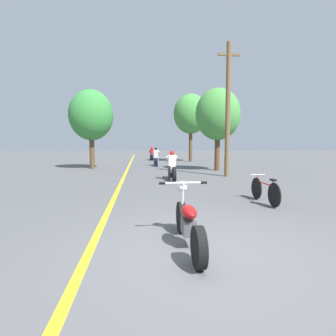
{
  "coord_description": "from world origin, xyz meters",
  "views": [
    {
      "loc": [
        -0.93,
        -3.83,
        1.63
      ],
      "look_at": [
        -0.05,
        4.16,
        0.9
      ],
      "focal_mm": 28.0,
      "sensor_mm": 36.0,
      "label": 1
    }
  ],
  "objects_px": {
    "roadside_tree_left": "(91,115)",
    "motorcycle_foreground": "(188,222)",
    "utility_pole": "(228,109)",
    "bicycle_parked": "(265,190)",
    "motorcycle_rider_far": "(152,155)",
    "roadside_tree_right_far": "(191,114)",
    "roadside_tree_right_near": "(218,115)",
    "motorcycle_rider_mid": "(156,159)",
    "motorcycle_rider_lead": "(172,169)"
  },
  "relations": [
    {
      "from": "roadside_tree_left",
      "to": "motorcycle_foreground",
      "type": "xyz_separation_m",
      "value": [
        3.89,
        -13.85,
        -3.12
      ]
    },
    {
      "from": "motorcycle_rider_mid",
      "to": "bicycle_parked",
      "type": "bearing_deg",
      "value": -80.21
    },
    {
      "from": "roadside_tree_left",
      "to": "motorcycle_rider_lead",
      "type": "relative_size",
      "value": 2.47
    },
    {
      "from": "motorcycle_foreground",
      "to": "motorcycle_rider_lead",
      "type": "distance_m",
      "value": 7.86
    },
    {
      "from": "roadside_tree_right_far",
      "to": "motorcycle_rider_far",
      "type": "bearing_deg",
      "value": 144.49
    },
    {
      "from": "roadside_tree_right_far",
      "to": "motorcycle_rider_far",
      "type": "height_order",
      "value": "roadside_tree_right_far"
    },
    {
      "from": "roadside_tree_right_near",
      "to": "roadside_tree_right_far",
      "type": "bearing_deg",
      "value": 90.07
    },
    {
      "from": "roadside_tree_right_far",
      "to": "bicycle_parked",
      "type": "bearing_deg",
      "value": -94.4
    },
    {
      "from": "motorcycle_rider_far",
      "to": "bicycle_parked",
      "type": "xyz_separation_m",
      "value": [
        2.2,
        -19.99,
        -0.18
      ]
    },
    {
      "from": "roadside_tree_left",
      "to": "motorcycle_foreground",
      "type": "height_order",
      "value": "roadside_tree_left"
    },
    {
      "from": "roadside_tree_right_near",
      "to": "bicycle_parked",
      "type": "relative_size",
      "value": 3.01
    },
    {
      "from": "utility_pole",
      "to": "roadside_tree_right_far",
      "type": "xyz_separation_m",
      "value": [
        0.4,
        11.49,
        1.02
      ]
    },
    {
      "from": "motorcycle_foreground",
      "to": "roadside_tree_left",
      "type": "bearing_deg",
      "value": 105.66
    },
    {
      "from": "roadside_tree_right_near",
      "to": "bicycle_parked",
      "type": "height_order",
      "value": "roadside_tree_right_near"
    },
    {
      "from": "utility_pole",
      "to": "roadside_tree_right_near",
      "type": "bearing_deg",
      "value": 82.28
    },
    {
      "from": "roadside_tree_left",
      "to": "motorcycle_foreground",
      "type": "bearing_deg",
      "value": -74.34
    },
    {
      "from": "utility_pole",
      "to": "motorcycle_rider_lead",
      "type": "relative_size",
      "value": 3.14
    },
    {
      "from": "motorcycle_rider_lead",
      "to": "roadside_tree_right_near",
      "type": "bearing_deg",
      "value": 50.13
    },
    {
      "from": "motorcycle_foreground",
      "to": "roadside_tree_right_near",
      "type": "bearing_deg",
      "value": 71.04
    },
    {
      "from": "roadside_tree_right_near",
      "to": "motorcycle_foreground",
      "type": "distance_m",
      "value": 12.86
    },
    {
      "from": "motorcycle_foreground",
      "to": "motorcycle_rider_far",
      "type": "relative_size",
      "value": 0.94
    },
    {
      "from": "roadside_tree_right_far",
      "to": "motorcycle_rider_lead",
      "type": "relative_size",
      "value": 2.99
    },
    {
      "from": "roadside_tree_left",
      "to": "motorcycle_rider_lead",
      "type": "xyz_separation_m",
      "value": [
        4.61,
        -6.03,
        -3.01
      ]
    },
    {
      "from": "motorcycle_rider_lead",
      "to": "bicycle_parked",
      "type": "relative_size",
      "value": 1.25
    },
    {
      "from": "motorcycle_foreground",
      "to": "motorcycle_rider_mid",
      "type": "bearing_deg",
      "value": 88.19
    },
    {
      "from": "roadside_tree_right_far",
      "to": "utility_pole",
      "type": "bearing_deg",
      "value": -91.99
    },
    {
      "from": "roadside_tree_right_near",
      "to": "roadside_tree_right_far",
      "type": "relative_size",
      "value": 0.8
    },
    {
      "from": "roadside_tree_left",
      "to": "motorcycle_rider_mid",
      "type": "xyz_separation_m",
      "value": [
        4.38,
        1.79,
        -3.0
      ]
    },
    {
      "from": "roadside_tree_left",
      "to": "motorcycle_rider_far",
      "type": "height_order",
      "value": "roadside_tree_left"
    },
    {
      "from": "roadside_tree_right_near",
      "to": "motorcycle_rider_lead",
      "type": "bearing_deg",
      "value": -129.87
    },
    {
      "from": "roadside_tree_right_far",
      "to": "motorcycle_rider_mid",
      "type": "xyz_separation_m",
      "value": [
        -3.55,
        -4.65,
        -3.89
      ]
    },
    {
      "from": "motorcycle_rider_mid",
      "to": "motorcycle_rider_far",
      "type": "distance_m",
      "value": 7.17
    },
    {
      "from": "utility_pole",
      "to": "roadside_tree_left",
      "type": "distance_m",
      "value": 9.07
    },
    {
      "from": "motorcycle_foreground",
      "to": "motorcycle_rider_far",
      "type": "bearing_deg",
      "value": 88.71
    },
    {
      "from": "motorcycle_rider_mid",
      "to": "bicycle_parked",
      "type": "height_order",
      "value": "motorcycle_rider_mid"
    },
    {
      "from": "utility_pole",
      "to": "bicycle_parked",
      "type": "height_order",
      "value": "utility_pole"
    },
    {
      "from": "utility_pole",
      "to": "bicycle_parked",
      "type": "relative_size",
      "value": 3.93
    },
    {
      "from": "roadside_tree_right_far",
      "to": "motorcycle_rider_far",
      "type": "xyz_separation_m",
      "value": [
        -3.54,
        2.53,
        -3.89
      ]
    },
    {
      "from": "motorcycle_foreground",
      "to": "motorcycle_rider_mid",
      "type": "xyz_separation_m",
      "value": [
        0.5,
        15.65,
        0.13
      ]
    },
    {
      "from": "roadside_tree_right_near",
      "to": "bicycle_parked",
      "type": "bearing_deg",
      "value": -98.55
    },
    {
      "from": "utility_pole",
      "to": "roadside_tree_left",
      "type": "bearing_deg",
      "value": 146.15
    },
    {
      "from": "motorcycle_rider_mid",
      "to": "utility_pole",
      "type": "bearing_deg",
      "value": -65.25
    },
    {
      "from": "utility_pole",
      "to": "roadside_tree_left",
      "type": "height_order",
      "value": "utility_pole"
    },
    {
      "from": "motorcycle_rider_mid",
      "to": "roadside_tree_left",
      "type": "bearing_deg",
      "value": -157.76
    },
    {
      "from": "roadside_tree_right_far",
      "to": "roadside_tree_right_near",
      "type": "bearing_deg",
      "value": -89.93
    },
    {
      "from": "roadside_tree_right_near",
      "to": "motorcycle_rider_far",
      "type": "relative_size",
      "value": 2.36
    },
    {
      "from": "motorcycle_rider_far",
      "to": "bicycle_parked",
      "type": "relative_size",
      "value": 1.27
    },
    {
      "from": "utility_pole",
      "to": "motorcycle_rider_lead",
      "type": "bearing_deg",
      "value": -161.54
    },
    {
      "from": "motorcycle_rider_mid",
      "to": "motorcycle_foreground",
      "type": "bearing_deg",
      "value": -91.81
    },
    {
      "from": "roadside_tree_right_near",
      "to": "roadside_tree_right_far",
      "type": "xyz_separation_m",
      "value": [
        -0.01,
        8.47,
        0.97
      ]
    }
  ]
}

